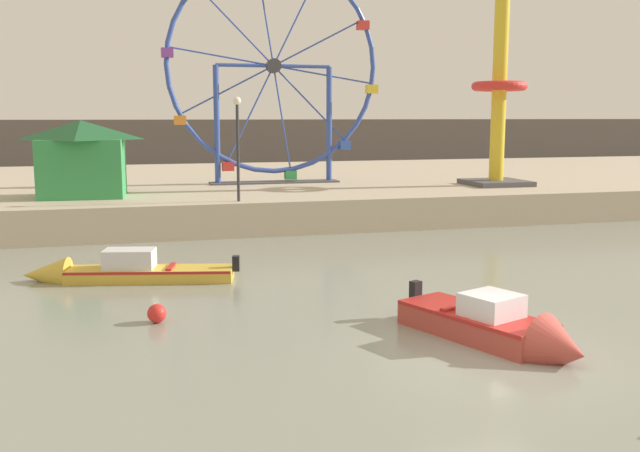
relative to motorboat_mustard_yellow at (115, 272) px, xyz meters
The scene contains 10 objects.
ground_plane 11.56m from the motorboat_mustard_yellow, 51.24° to the right, with size 240.00×240.00×0.00m, color gray.
quay_promenade 19.64m from the motorboat_mustard_yellow, 68.37° to the left, with size 110.00×24.12×1.36m, color #B7A88E.
distant_town_skyline 40.48m from the motorboat_mustard_yellow, 79.69° to the left, with size 140.00×3.00×4.40m, color #564C47.
motorboat_mustard_yellow is the anchor object (origin of this frame).
motorboat_faded_red 11.29m from the motorboat_mustard_yellow, 46.07° to the right, with size 2.82×4.54×1.38m.
ferris_wheel_blue_frame 17.52m from the motorboat_mustard_yellow, 61.99° to the left, with size 10.79×1.20×11.07m.
drop_tower_yellow_tower 21.61m from the motorboat_mustard_yellow, 30.25° to the left, with size 2.80×2.80×13.42m.
carnival_booth_green_kiosk 10.76m from the motorboat_mustard_yellow, 97.34° to the left, with size 3.85×3.37×3.17m.
promenade_lamp_near 9.21m from the motorboat_mustard_yellow, 56.20° to the left, with size 0.32×0.32×4.08m.
mooring_buoy_orange 4.76m from the motorboat_mustard_yellow, 77.95° to the right, with size 0.44×0.44×0.44m, color red.
Camera 1 is at (-6.76, -12.00, 4.71)m, focal length 40.19 mm.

